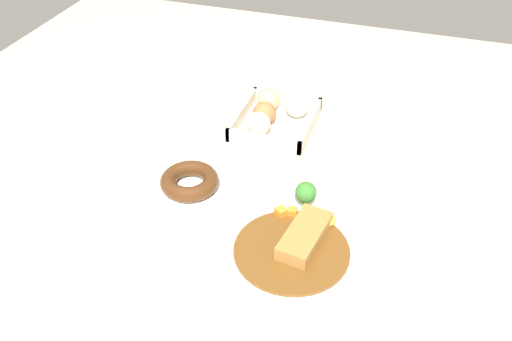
{
  "coord_description": "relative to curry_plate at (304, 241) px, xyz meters",
  "views": [
    {
      "loc": [
        0.8,
        0.29,
        0.67
      ],
      "look_at": [
        0.0,
        0.03,
        0.03
      ],
      "focal_mm": 39.82,
      "sensor_mm": 36.0,
      "label": 1
    }
  ],
  "objects": [
    {
      "name": "donut_box",
      "position": [
        -0.33,
        -0.15,
        0.01
      ],
      "size": [
        0.19,
        0.16,
        0.06
      ],
      "color": "beige",
      "rests_on": "ground_plane"
    },
    {
      "name": "ground_plane",
      "position": [
        -0.14,
        -0.16,
        -0.01
      ],
      "size": [
        1.6,
        1.6,
        0.0
      ],
      "primitive_type": "plane",
      "color": "#B2A893"
    },
    {
      "name": "curry_plate",
      "position": [
        0.0,
        0.0,
        0.0
      ],
      "size": [
        0.29,
        0.29,
        0.07
      ],
      "color": "white",
      "rests_on": "ground_plane"
    },
    {
      "name": "chocolate_ring_donut",
      "position": [
        -0.08,
        -0.24,
        0.0
      ],
      "size": [
        0.16,
        0.16,
        0.03
      ],
      "color": "white",
      "rests_on": "ground_plane"
    }
  ]
}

